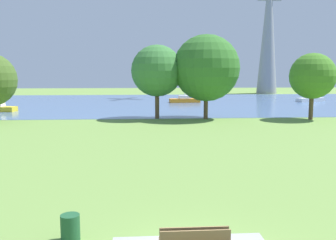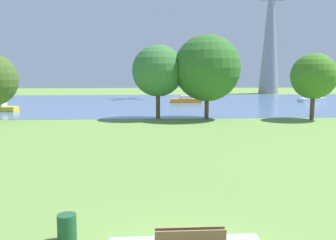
{
  "view_description": "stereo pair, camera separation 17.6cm",
  "coord_description": "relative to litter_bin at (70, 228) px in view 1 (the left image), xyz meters",
  "views": [
    {
      "loc": [
        -1.32,
        -9.07,
        4.97
      ],
      "look_at": [
        0.5,
        16.96,
        1.57
      ],
      "focal_mm": 40.38,
      "sensor_mm": 36.0,
      "label": 1
    },
    {
      "loc": [
        -1.15,
        -9.08,
        4.97
      ],
      "look_at": [
        0.5,
        16.96,
        1.57
      ],
      "focal_mm": 40.38,
      "sensor_mm": 36.0,
      "label": 2
    }
  ],
  "objects": [
    {
      "name": "ground_plane",
      "position": [
        3.44,
        20.35,
        -0.4
      ],
      "size": [
        160.0,
        160.0,
        0.0
      ],
      "primitive_type": "plane",
      "color": "olive"
    },
    {
      "name": "litter_bin",
      "position": [
        0.0,
        0.0,
        0.0
      ],
      "size": [
        0.56,
        0.56,
        0.8
      ],
      "primitive_type": "cylinder",
      "color": "#1E512D",
      "rests_on": "ground"
    },
    {
      "name": "water_surface",
      "position": [
        3.44,
        48.35,
        -0.39
      ],
      "size": [
        140.0,
        40.0,
        0.02
      ],
      "primitive_type": "cube",
      "color": "#4F6F9D",
      "rests_on": "ground"
    },
    {
      "name": "sailboat_white",
      "position": [
        29.52,
        48.76,
        0.07
      ],
      "size": [
        5.03,
        2.91,
        7.82
      ],
      "color": "white",
      "rests_on": "water_surface"
    },
    {
      "name": "sailboat_orange",
      "position": [
        8.9,
        48.48,
        0.07
      ],
      "size": [
        4.92,
        1.93,
        7.75
      ],
      "color": "orange",
      "rests_on": "water_surface"
    },
    {
      "name": "tree_east_far",
      "position": [
        3.73,
        28.58,
        4.57
      ],
      "size": [
        5.34,
        5.34,
        7.66
      ],
      "color": "brown",
      "rests_on": "ground"
    },
    {
      "name": "tree_east_near",
      "position": [
        8.79,
        28.06,
        4.86
      ],
      "size": [
        6.86,
        6.86,
        8.7
      ],
      "color": "brown",
      "rests_on": "ground"
    },
    {
      "name": "tree_west_near",
      "position": [
        19.49,
        26.75,
        4.04
      ],
      "size": [
        4.66,
        4.66,
        6.78
      ],
      "color": "brown",
      "rests_on": "ground"
    },
    {
      "name": "electricity_pylon",
      "position": [
        29.76,
        71.39,
        14.05
      ],
      "size": [
        6.4,
        4.4,
        28.88
      ],
      "color": "gray",
      "rests_on": "ground"
    }
  ]
}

